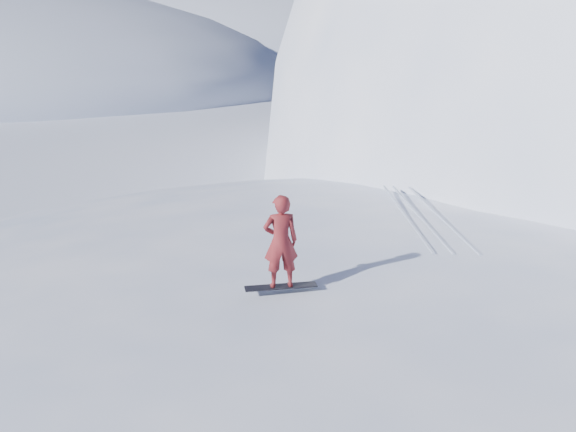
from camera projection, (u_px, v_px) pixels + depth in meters
name	position (u px, v px, depth m)	size (l,w,h in m)	color
ground	(461.00, 421.00, 12.03)	(400.00, 400.00, 0.00)	white
near_ridge	(490.00, 348.00, 14.75)	(36.00, 28.00, 4.80)	white
far_ridge_c	(174.00, 64.00, 121.60)	(140.00, 90.00, 36.00)	white
wind_bumps	(423.00, 362.00, 14.11)	(16.00, 14.40, 1.00)	white
snowboard	(281.00, 287.00, 12.05)	(1.37, 0.25, 0.02)	black
snowboarder	(281.00, 241.00, 11.79)	(0.65, 0.42, 1.77)	maroon
board_tracks	(420.00, 214.00, 16.63)	(2.06, 5.92, 0.04)	silver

